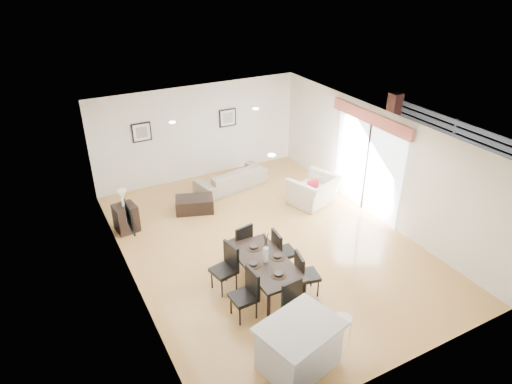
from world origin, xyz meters
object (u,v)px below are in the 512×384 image
dining_chair_head (295,303)px  side_table (126,218)px  sofa (231,178)px  dining_chair_wnear (247,291)px  dining_chair_foot (241,241)px  dining_chair_efar (281,249)px  coffee_table (195,204)px  bar_stool (343,322)px  dining_table (265,264)px  dining_chair_wfar (227,265)px  armchair (314,190)px  kitchen_island (299,346)px  dining_chair_enear (304,272)px

dining_chair_head → side_table: (-1.83, 4.51, -0.18)m
sofa → dining_chair_wnear: (-1.88, -4.70, 0.24)m
sofa → side_table: bearing=3.3°
dining_chair_foot → side_table: dining_chair_foot is taller
dining_chair_efar → coffee_table: bearing=17.1°
dining_chair_efar → bar_stool: dining_chair_efar is taller
dining_table → dining_chair_foot: size_ratio=1.84×
sofa → dining_chair_wfar: 4.28m
armchair → dining_chair_efar: dining_chair_efar is taller
kitchen_island → sofa: bearing=60.5°
dining_chair_efar → dining_chair_foot: (-0.59, 0.63, -0.00)m
dining_chair_efar → kitchen_island: dining_chair_efar is taller
sofa → bar_stool: 6.18m
dining_table → dining_chair_wfar: size_ratio=1.76×
dining_table → coffee_table: 3.57m
armchair → coffee_table: size_ratio=1.22×
side_table → dining_chair_wfar: bearing=-67.7°
bar_stool → side_table: bearing=113.1°
dining_table → dining_chair_head: 1.07m
dining_chair_wnear → coffee_table: dining_chair_wnear is taller
armchair → dining_chair_wfar: bearing=11.8°
dining_chair_foot → bar_stool: 2.92m
dining_chair_wfar → sofa: bearing=142.7°
dining_chair_efar → kitchen_island: 2.49m
dining_chair_efar → coffee_table: dining_chair_efar is taller
dining_table → kitchen_island: 1.90m
dining_table → dining_chair_foot: bearing=89.6°
side_table → kitchen_island: kitchen_island is taller
side_table → armchair: bearing=-11.9°
dining_chair_head → bar_stool: (0.43, -0.78, 0.03)m
dining_chair_enear → dining_chair_head: bearing=148.3°
side_table → dining_chair_head: bearing=-68.0°
armchair → dining_chair_head: (-2.81, -3.54, 0.14)m
dining_table → dining_chair_wnear: (-0.60, -0.42, -0.10)m
coffee_table → bar_stool: bearing=-64.8°
dining_chair_wfar → kitchen_island: size_ratio=0.69×
dining_chair_foot → side_table: size_ratio=1.41×
dining_chair_wnear → bar_stool: bearing=33.2°
armchair → kitchen_island: 5.39m
sofa → dining_chair_wfar: dining_chair_wfar is taller
dining_chair_enear → bar_stool: size_ratio=1.46×
dining_chair_foot → dining_chair_wfar: bearing=35.1°
dining_chair_wfar → dining_table: bearing=42.4°
coffee_table → dining_chair_wnear: bearing=-77.6°
armchair → dining_chair_enear: bearing=33.6°
dining_chair_head → dining_chair_efar: bearing=63.2°
dining_table → bar_stool: size_ratio=2.69×
dining_chair_wnear → sofa: bearing=155.4°
dining_table → kitchen_island: size_ratio=1.21×
armchair → bar_stool: 4.93m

